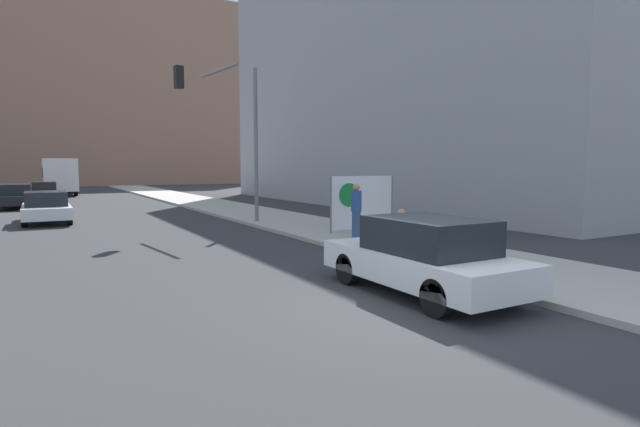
# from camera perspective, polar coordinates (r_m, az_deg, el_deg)

# --- Properties ---
(ground_plane) EXTENTS (160.00, 160.00, 0.00)m
(ground_plane) POSITION_cam_1_polar(r_m,az_deg,el_deg) (9.21, 11.89, -9.98)
(ground_plane) COLOR #303033
(sidewalk_curb) EXTENTS (3.87, 90.00, 0.13)m
(sidewalk_curb) POSITION_cam_1_polar(r_m,az_deg,el_deg) (23.72, -5.95, -0.38)
(sidewalk_curb) COLOR #A8A399
(sidewalk_curb) RESTS_ON ground_plane
(building_backdrop_far) EXTENTS (52.00, 12.00, 25.64)m
(building_backdrop_far) POSITION_cam_1_polar(r_m,az_deg,el_deg) (75.96, -26.94, 12.64)
(building_backdrop_far) COLOR #936B56
(building_backdrop_far) RESTS_ON ground_plane
(building_backdrop_right) EXTENTS (10.00, 32.00, 19.35)m
(building_backdrop_right) POSITION_cam_1_polar(r_m,az_deg,el_deg) (33.99, 9.22, 17.60)
(building_backdrop_right) COLOR #99999E
(building_backdrop_right) RESTS_ON ground_plane
(seated_protester) EXTENTS (0.93, 0.77, 1.23)m
(seated_protester) POSITION_cam_1_polar(r_m,az_deg,el_deg) (12.79, 9.38, -2.01)
(seated_protester) COLOR #474C56
(seated_protester) RESTS_ON sidewalk_curb
(jogger_on_sidewalk) EXTENTS (0.34, 0.34, 1.75)m
(jogger_on_sidewalk) POSITION_cam_1_polar(r_m,az_deg,el_deg) (16.16, 4.16, 0.39)
(jogger_on_sidewalk) COLOR #334775
(jogger_on_sidewalk) RESTS_ON sidewalk_curb
(protest_banner) EXTENTS (2.65, 0.06, 1.97)m
(protest_banner) POSITION_cam_1_polar(r_m,az_deg,el_deg) (17.70, 4.81, 1.28)
(protest_banner) COLOR slate
(protest_banner) RESTS_ON sidewalk_curb
(traffic_light_pole) EXTENTS (3.48, 3.25, 6.37)m
(traffic_light_pole) POSITION_cam_1_polar(r_m,az_deg,el_deg) (20.79, -10.23, 10.80)
(traffic_light_pole) COLOR slate
(traffic_light_pole) RESTS_ON sidewalk_curb
(parked_car_curbside) EXTENTS (1.86, 4.28, 1.46)m
(parked_car_curbside) POSITION_cam_1_polar(r_m,az_deg,el_deg) (9.70, 11.80, -4.78)
(parked_car_curbside) COLOR white
(parked_car_curbside) RESTS_ON ground_plane
(car_on_road_nearest) EXTENTS (1.85, 4.51, 1.37)m
(car_on_road_nearest) POSITION_cam_1_polar(r_m,az_deg,el_deg) (24.63, -28.80, 0.66)
(car_on_road_nearest) COLOR silver
(car_on_road_nearest) RESTS_ON ground_plane
(car_on_road_midblock) EXTENTS (1.89, 4.51, 1.42)m
(car_on_road_midblock) POSITION_cam_1_polar(r_m,az_deg,el_deg) (34.07, -31.49, 1.69)
(car_on_road_midblock) COLOR black
(car_on_road_midblock) RESTS_ON ground_plane
(car_on_road_distant) EXTENTS (1.72, 4.42, 1.39)m
(car_on_road_distant) POSITION_cam_1_polar(r_m,az_deg,el_deg) (40.25, -28.99, 2.22)
(car_on_road_distant) COLOR maroon
(car_on_road_distant) RESTS_ON ground_plane
(city_bus_on_road) EXTENTS (2.52, 10.58, 3.10)m
(city_bus_on_road) POSITION_cam_1_polar(r_m,az_deg,el_deg) (49.92, -27.69, 4.01)
(city_bus_on_road) COLOR silver
(city_bus_on_road) RESTS_ON ground_plane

